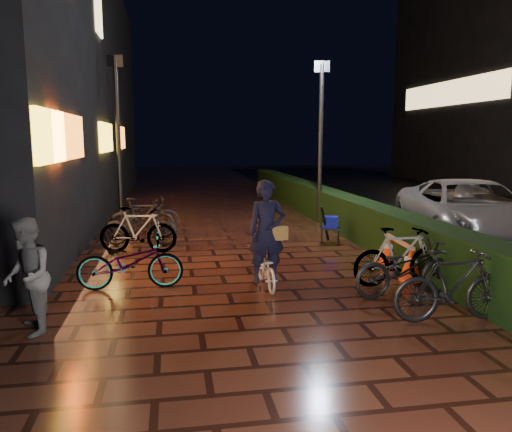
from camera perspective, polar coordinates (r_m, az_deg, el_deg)
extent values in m
plane|color=#381911|center=(8.02, 1.30, -9.79)|extent=(80.00, 80.00, 0.00)
cube|color=black|center=(16.31, 7.39, 1.49)|extent=(0.70, 20.00, 1.00)
imported|color=#5C5B5E|center=(7.19, -24.72, -6.31)|extent=(0.79, 0.90, 1.57)
imported|color=#9E9EA3|center=(13.43, 23.22, 0.48)|extent=(3.71, 5.98, 1.54)
cube|color=yellow|center=(9.19, -22.47, 8.41)|extent=(0.08, 2.00, 0.90)
cube|color=orange|center=(10.65, -20.69, 8.47)|extent=(0.08, 3.00, 0.90)
cube|color=yellow|center=(16.59, -16.75, 8.59)|extent=(0.08, 2.80, 0.90)
cube|color=orange|center=(21.56, -15.13, 8.62)|extent=(0.08, 2.20, 0.90)
cube|color=#FFD88C|center=(16.50, -17.57, 21.17)|extent=(0.06, 1.20, 1.20)
cube|color=#FFD88C|center=(29.60, 21.20, 12.97)|extent=(0.06, 10.00, 1.30)
cylinder|color=black|center=(15.21, 7.38, 8.04)|extent=(0.15, 0.15, 4.75)
cube|color=black|center=(15.35, 7.55, 16.58)|extent=(0.46, 0.15, 0.32)
cylinder|color=black|center=(15.47, -15.43, 8.06)|extent=(0.16, 0.16, 4.88)
cube|color=black|center=(15.62, -15.80, 16.69)|extent=(0.47, 0.18, 0.33)
imported|color=silver|center=(8.71, 1.08, -5.92)|extent=(0.50, 1.32, 0.69)
imported|color=black|center=(8.47, 1.25, -1.80)|extent=(0.65, 0.44, 1.75)
cube|color=brown|center=(8.50, 2.61, -1.99)|extent=(0.31, 0.14, 0.22)
cone|color=#FF3E0D|center=(9.54, 17.28, -5.19)|extent=(0.40, 0.40, 0.63)
cone|color=#FF400D|center=(10.61, 14.92, -3.69)|extent=(0.40, 0.40, 0.63)
cube|color=#FD460D|center=(9.61, 17.20, -6.95)|extent=(0.37, 0.37, 0.03)
cube|color=#D7410B|center=(10.67, 14.86, -5.28)|extent=(0.37, 0.37, 0.03)
cube|color=#BE320B|center=(10.01, 16.11, -2.84)|extent=(0.18, 1.36, 0.06)
cube|color=black|center=(12.47, 8.49, -1.40)|extent=(0.61, 0.55, 0.04)
cylinder|color=black|center=(12.34, 7.54, -2.40)|extent=(0.03, 0.03, 0.35)
cylinder|color=black|center=(12.35, 9.43, -2.44)|extent=(0.03, 0.03, 0.35)
cylinder|color=black|center=(12.66, 7.54, -2.11)|extent=(0.03, 0.03, 0.35)
cylinder|color=black|center=(12.67, 9.38, -2.15)|extent=(0.03, 0.03, 0.35)
cube|color=#0D14AA|center=(12.44, 8.51, -0.69)|extent=(0.45, 0.41, 0.28)
cylinder|color=black|center=(12.31, 7.87, -0.87)|extent=(0.33, 0.30, 0.89)
imported|color=black|center=(8.85, -14.18, -5.12)|extent=(1.80, 0.63, 0.94)
imported|color=black|center=(14.13, -12.51, 0.11)|extent=(1.86, 0.85, 0.94)
imported|color=black|center=(13.31, -12.95, -0.21)|extent=(1.80, 0.79, 1.05)
imported|color=black|center=(11.57, -13.35, -1.57)|extent=(1.79, 0.74, 1.05)
imported|color=black|center=(12.40, -13.10, -1.11)|extent=(1.85, 0.80, 0.94)
imported|color=black|center=(8.54, 16.75, -5.73)|extent=(1.84, 0.77, 0.94)
imported|color=black|center=(9.11, 16.14, -4.45)|extent=(1.76, 0.56, 1.05)
imported|color=black|center=(7.58, 21.63, -7.41)|extent=(1.76, 0.58, 1.05)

